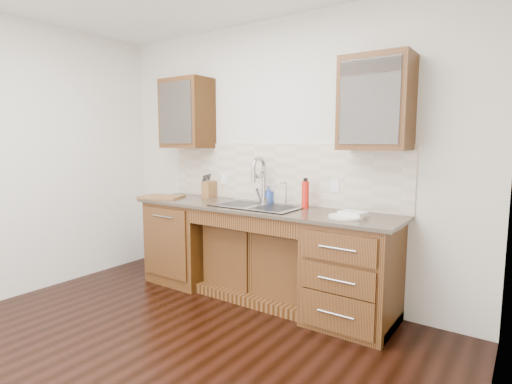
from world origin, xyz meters
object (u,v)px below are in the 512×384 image
Objects in this scene: cutting_board at (161,197)px; water_bottle at (305,195)px; knife_block at (209,189)px; soap_bottle at (268,194)px; plate at (346,216)px.

water_bottle is at bearing 9.60° from cutting_board.
knife_block reaches higher than cutting_board.
soap_bottle is 0.48m from water_bottle.
water_bottle reaches higher than cutting_board.
cutting_board is at bearing -170.40° from water_bottle.
knife_block is at bearing -174.39° from soap_bottle.
soap_bottle reaches higher than plate.
soap_bottle is 0.95× the size of knife_block.
soap_bottle is 0.59× the size of plate.
knife_block is at bearing 39.15° from cutting_board.
plate is at bearing -13.40° from knife_block.
cutting_board reaches higher than plate.
water_bottle is 0.54m from plate.
cutting_board is at bearing -145.42° from knife_block.
water_bottle is at bearing -10.42° from soap_bottle.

